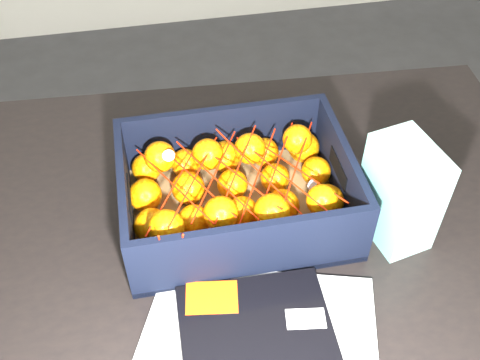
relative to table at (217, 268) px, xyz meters
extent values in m
plane|color=#343436|center=(0.34, 0.21, -0.65)|extent=(3.50, 3.50, 0.00)
cube|color=black|center=(0.00, 0.00, 0.08)|extent=(1.25, 0.87, 0.04)
cylinder|color=black|center=(0.55, 0.35, -0.30)|extent=(0.06, 0.06, 0.71)
cube|color=#E4460C|center=(-0.03, -0.13, 0.12)|extent=(0.08, 0.07, 0.00)
cube|color=white|center=(0.10, -0.19, 0.12)|extent=(0.06, 0.04, 0.00)
cube|color=olive|center=(0.04, 0.03, 0.10)|extent=(0.36, 0.27, 0.01)
cube|color=black|center=(0.04, 0.17, 0.16)|extent=(0.36, 0.01, 0.12)
cube|color=black|center=(0.04, -0.10, 0.16)|extent=(0.36, 0.01, 0.12)
cube|color=black|center=(-0.13, 0.03, 0.16)|extent=(0.01, 0.25, 0.12)
cube|color=black|center=(0.22, 0.03, 0.16)|extent=(0.01, 0.25, 0.12)
sphere|color=orange|center=(-0.10, -0.06, 0.14)|extent=(0.05, 0.05, 0.05)
sphere|color=orange|center=(-0.10, 0.00, 0.14)|extent=(0.06, 0.06, 0.06)
sphere|color=orange|center=(-0.10, 0.07, 0.14)|extent=(0.06, 0.06, 0.06)
sphere|color=orange|center=(-0.10, 0.13, 0.14)|extent=(0.05, 0.05, 0.05)
sphere|color=orange|center=(-0.03, -0.06, 0.14)|extent=(0.05, 0.05, 0.05)
sphere|color=orange|center=(-0.03, 0.00, 0.14)|extent=(0.05, 0.05, 0.05)
sphere|color=orange|center=(-0.03, 0.07, 0.14)|extent=(0.06, 0.06, 0.06)
sphere|color=orange|center=(-0.03, 0.13, 0.14)|extent=(0.05, 0.05, 0.05)
sphere|color=orange|center=(0.04, -0.06, 0.14)|extent=(0.06, 0.06, 0.06)
sphere|color=orange|center=(0.04, 0.00, 0.14)|extent=(0.05, 0.05, 0.05)
sphere|color=orange|center=(0.04, 0.07, 0.14)|extent=(0.05, 0.05, 0.05)
sphere|color=orange|center=(0.04, 0.13, 0.14)|extent=(0.06, 0.06, 0.06)
sphere|color=orange|center=(0.11, -0.06, 0.14)|extent=(0.05, 0.05, 0.05)
sphere|color=orange|center=(0.11, 0.00, 0.14)|extent=(0.06, 0.06, 0.06)
sphere|color=orange|center=(0.11, 0.07, 0.14)|extent=(0.05, 0.05, 0.05)
sphere|color=orange|center=(0.11, 0.13, 0.14)|extent=(0.05, 0.05, 0.05)
sphere|color=orange|center=(0.18, -0.06, 0.14)|extent=(0.06, 0.06, 0.06)
sphere|color=orange|center=(0.18, 0.00, 0.14)|extent=(0.06, 0.06, 0.06)
sphere|color=orange|center=(0.19, 0.07, 0.14)|extent=(0.05, 0.05, 0.05)
sphere|color=orange|center=(0.18, 0.13, 0.14)|extent=(0.06, 0.06, 0.06)
sphere|color=orange|center=(-0.08, -0.04, 0.18)|extent=(0.05, 0.05, 0.05)
sphere|color=orange|center=(-0.07, 0.11, 0.18)|extent=(0.05, 0.05, 0.05)
sphere|color=orange|center=(0.01, -0.03, 0.18)|extent=(0.05, 0.05, 0.05)
sphere|color=orange|center=(0.01, 0.10, 0.18)|extent=(0.05, 0.05, 0.05)
sphere|color=orange|center=(0.08, -0.04, 0.18)|extent=(0.05, 0.05, 0.05)
sphere|color=orange|center=(0.08, 0.10, 0.18)|extent=(0.05, 0.05, 0.05)
sphere|color=orange|center=(0.16, -0.03, 0.18)|extent=(0.05, 0.05, 0.05)
sphere|color=orange|center=(0.16, 0.11, 0.18)|extent=(0.05, 0.05, 0.05)
cylinder|color=red|center=(-0.06, 0.03, 0.19)|extent=(0.10, 0.19, 0.01)
cylinder|color=red|center=(-0.03, 0.04, 0.19)|extent=(0.10, 0.19, 0.01)
cylinder|color=red|center=(0.01, 0.03, 0.19)|extent=(0.10, 0.19, 0.01)
cylinder|color=red|center=(0.04, 0.03, 0.20)|extent=(0.10, 0.19, 0.02)
cylinder|color=red|center=(0.07, 0.04, 0.19)|extent=(0.10, 0.19, 0.03)
cylinder|color=red|center=(0.11, 0.03, 0.19)|extent=(0.10, 0.19, 0.01)
cylinder|color=red|center=(0.14, 0.03, 0.19)|extent=(0.10, 0.19, 0.03)
cylinder|color=red|center=(-0.06, 0.03, 0.19)|extent=(0.10, 0.19, 0.01)
cylinder|color=red|center=(-0.03, 0.03, 0.20)|extent=(0.10, 0.19, 0.01)
cylinder|color=red|center=(0.01, 0.04, 0.19)|extent=(0.10, 0.19, 0.00)
cylinder|color=red|center=(0.04, 0.03, 0.20)|extent=(0.10, 0.19, 0.02)
cylinder|color=red|center=(0.07, 0.03, 0.19)|extent=(0.10, 0.19, 0.02)
cylinder|color=red|center=(0.11, 0.04, 0.19)|extent=(0.10, 0.19, 0.01)
cylinder|color=red|center=(0.14, 0.04, 0.20)|extent=(0.10, 0.19, 0.01)
cylinder|color=red|center=(-0.09, -0.08, 0.19)|extent=(0.00, 0.03, 0.09)
cylinder|color=red|center=(-0.06, -0.08, 0.19)|extent=(0.01, 0.04, 0.08)
cube|color=white|center=(0.28, -0.05, 0.19)|extent=(0.10, 0.13, 0.17)
camera|label=1|loc=(-0.07, -0.58, 0.83)|focal=42.81mm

